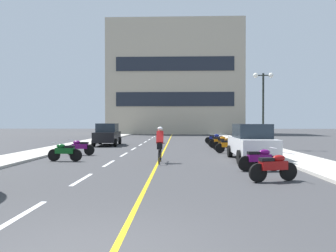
% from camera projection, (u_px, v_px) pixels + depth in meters
% --- Properties ---
extents(ground_plane, '(140.00, 140.00, 0.00)m').
position_uv_depth(ground_plane, '(163.00, 146.00, 25.21)').
color(ground_plane, '#38383A').
extents(curb_left, '(2.40, 72.00, 0.12)m').
position_uv_depth(curb_left, '(87.00, 142.00, 28.44)').
color(curb_left, '#B7B2A8').
rests_on(curb_left, ground).
extents(curb_right, '(2.40, 72.00, 0.12)m').
position_uv_depth(curb_right, '(244.00, 143.00, 27.97)').
color(curb_right, '#B7B2A8').
rests_on(curb_right, ground).
extents(lane_dash_0, '(0.14, 2.20, 0.01)m').
position_uv_depth(lane_dash_0, '(21.00, 215.00, 6.28)').
color(lane_dash_0, silver).
rests_on(lane_dash_0, ground).
extents(lane_dash_1, '(0.14, 2.20, 0.01)m').
position_uv_depth(lane_dash_1, '(82.00, 179.00, 10.28)').
color(lane_dash_1, silver).
rests_on(lane_dash_1, ground).
extents(lane_dash_2, '(0.14, 2.20, 0.01)m').
position_uv_depth(lane_dash_2, '(109.00, 163.00, 14.28)').
color(lane_dash_2, silver).
rests_on(lane_dash_2, ground).
extents(lane_dash_3, '(0.14, 2.20, 0.01)m').
position_uv_depth(lane_dash_3, '(124.00, 154.00, 18.28)').
color(lane_dash_3, silver).
rests_on(lane_dash_3, ground).
extents(lane_dash_4, '(0.14, 2.20, 0.01)m').
position_uv_depth(lane_dash_4, '(134.00, 149.00, 22.27)').
color(lane_dash_4, silver).
rests_on(lane_dash_4, ground).
extents(lane_dash_5, '(0.14, 2.20, 0.01)m').
position_uv_depth(lane_dash_5, '(140.00, 145.00, 26.27)').
color(lane_dash_5, silver).
rests_on(lane_dash_5, ground).
extents(lane_dash_6, '(0.14, 2.20, 0.01)m').
position_uv_depth(lane_dash_6, '(145.00, 142.00, 30.27)').
color(lane_dash_6, silver).
rests_on(lane_dash_6, ground).
extents(lane_dash_7, '(0.14, 2.20, 0.01)m').
position_uv_depth(lane_dash_7, '(149.00, 140.00, 34.27)').
color(lane_dash_7, silver).
rests_on(lane_dash_7, ground).
extents(lane_dash_8, '(0.14, 2.20, 0.01)m').
position_uv_depth(lane_dash_8, '(152.00, 138.00, 38.26)').
color(lane_dash_8, silver).
rests_on(lane_dash_8, ground).
extents(lane_dash_9, '(0.14, 2.20, 0.01)m').
position_uv_depth(lane_dash_9, '(155.00, 136.00, 42.26)').
color(lane_dash_9, silver).
rests_on(lane_dash_9, ground).
extents(lane_dash_10, '(0.14, 2.20, 0.01)m').
position_uv_depth(lane_dash_10, '(157.00, 135.00, 46.26)').
color(lane_dash_10, silver).
rests_on(lane_dash_10, ground).
extents(lane_dash_11, '(0.14, 2.20, 0.01)m').
position_uv_depth(lane_dash_11, '(158.00, 134.00, 50.26)').
color(lane_dash_11, silver).
rests_on(lane_dash_11, ground).
extents(centre_line_yellow, '(0.12, 66.00, 0.01)m').
position_uv_depth(centre_line_yellow, '(168.00, 143.00, 28.20)').
color(centre_line_yellow, gold).
rests_on(centre_line_yellow, ground).
extents(office_building, '(22.33, 9.16, 18.72)m').
position_uv_depth(office_building, '(175.00, 80.00, 53.59)').
color(office_building, '#BCAD93').
rests_on(office_building, ground).
extents(street_lamp_mid, '(1.46, 0.36, 5.34)m').
position_uv_depth(street_lamp_mid, '(263.00, 93.00, 22.20)').
color(street_lamp_mid, black).
rests_on(street_lamp_mid, curb_right).
extents(parked_car_near, '(1.93, 4.21, 1.82)m').
position_uv_depth(parked_car_near, '(252.00, 142.00, 15.47)').
color(parked_car_near, black).
rests_on(parked_car_near, ground).
extents(parked_car_mid, '(2.13, 4.30, 1.82)m').
position_uv_depth(parked_car_mid, '(107.00, 134.00, 25.70)').
color(parked_car_mid, black).
rests_on(parked_car_mid, ground).
extents(motorcycle_1, '(1.66, 0.73, 0.92)m').
position_uv_depth(motorcycle_1, '(274.00, 167.00, 9.91)').
color(motorcycle_1, black).
rests_on(motorcycle_1, ground).
extents(motorcycle_2, '(1.70, 0.60, 0.92)m').
position_uv_depth(motorcycle_2, '(260.00, 159.00, 12.00)').
color(motorcycle_2, black).
rests_on(motorcycle_2, ground).
extents(motorcycle_3, '(1.70, 0.60, 0.92)m').
position_uv_depth(motorcycle_3, '(65.00, 152.00, 15.07)').
color(motorcycle_3, black).
rests_on(motorcycle_3, ground).
extents(motorcycle_4, '(1.70, 0.60, 0.92)m').
position_uv_depth(motorcycle_4, '(80.00, 147.00, 17.90)').
color(motorcycle_4, black).
rests_on(motorcycle_4, ground).
extents(motorcycle_5, '(1.70, 0.60, 0.92)m').
position_uv_depth(motorcycle_5, '(229.00, 145.00, 19.12)').
color(motorcycle_5, black).
rests_on(motorcycle_5, ground).
extents(motorcycle_6, '(1.70, 0.60, 0.92)m').
position_uv_depth(motorcycle_6, '(225.00, 143.00, 21.07)').
color(motorcycle_6, black).
rests_on(motorcycle_6, ground).
extents(motorcycle_7, '(1.70, 0.60, 0.92)m').
position_uv_depth(motorcycle_7, '(220.00, 142.00, 23.04)').
color(motorcycle_7, black).
rests_on(motorcycle_7, ground).
extents(motorcycle_8, '(1.70, 0.60, 0.92)m').
position_uv_depth(motorcycle_8, '(218.00, 140.00, 24.61)').
color(motorcycle_8, black).
rests_on(motorcycle_8, ground).
extents(motorcycle_9, '(1.70, 0.60, 0.92)m').
position_uv_depth(motorcycle_9, '(215.00, 138.00, 27.56)').
color(motorcycle_9, black).
rests_on(motorcycle_9, ground).
extents(cyclist_rider, '(0.42, 1.77, 1.71)m').
position_uv_depth(cyclist_rider, '(160.00, 144.00, 14.56)').
color(cyclist_rider, black).
rests_on(cyclist_rider, ground).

